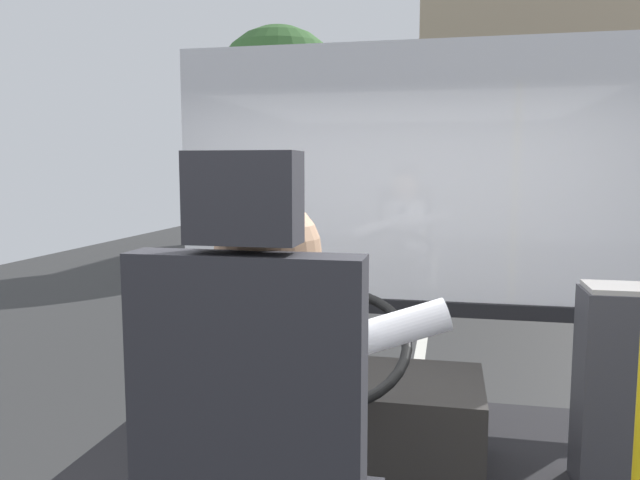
% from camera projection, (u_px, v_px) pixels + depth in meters
% --- Properties ---
extents(ground, '(18.00, 44.00, 0.06)m').
position_uv_depth(ground, '(431.00, 289.00, 10.57)').
color(ground, '#2E2E2E').
extents(bus_driver, '(0.82, 0.63, 0.76)m').
position_uv_depth(bus_driver, '(276.00, 398.00, 1.47)').
color(bus_driver, '#332D28').
rests_on(bus_driver, driver_seat).
extents(steering_console, '(1.10, 1.02, 0.83)m').
position_uv_depth(steering_console, '(350.00, 417.00, 2.62)').
color(steering_console, '#282623').
rests_on(steering_console, bus_floor).
extents(fare_box, '(0.25, 0.25, 0.83)m').
position_uv_depth(fare_box, '(611.00, 389.00, 2.43)').
color(fare_box, '#333338').
rests_on(fare_box, bus_floor).
extents(windshield_panel, '(2.50, 0.08, 1.48)m').
position_uv_depth(windshield_panel, '(397.00, 210.00, 3.38)').
color(windshield_panel, silver).
extents(street_tree, '(2.84, 2.84, 5.07)m').
position_uv_depth(street_tree, '(279.00, 94.00, 13.39)').
color(street_tree, '#4C3828').
rests_on(street_tree, ground).
extents(shop_building, '(12.08, 4.41, 8.08)m').
position_uv_depth(shop_building, '(619.00, 103.00, 19.13)').
color(shop_building, tan).
rests_on(shop_building, ground).
extents(parked_car_white, '(1.88, 4.26, 1.34)m').
position_uv_depth(parked_car_white, '(605.00, 217.00, 17.12)').
color(parked_car_white, silver).
rests_on(parked_car_white, ground).
extents(parked_car_blue, '(2.01, 4.35, 1.42)m').
position_uv_depth(parked_car_blue, '(573.00, 206.00, 21.40)').
color(parked_car_blue, navy).
rests_on(parked_car_blue, ground).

